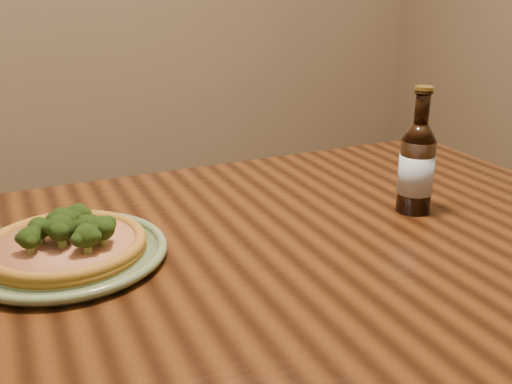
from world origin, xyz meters
name	(u,v)px	position (x,y,z in m)	size (l,w,h in m)	color
table	(168,336)	(0.00, 0.10, 0.66)	(1.60, 0.90, 0.75)	#41210D
plate	(67,253)	(-0.11, 0.21, 0.76)	(0.29, 0.29, 0.02)	#677D56
pizza	(66,242)	(-0.11, 0.21, 0.78)	(0.23, 0.23, 0.06)	#A06F24
beer_bottle	(417,167)	(0.47, 0.16, 0.83)	(0.06, 0.06, 0.22)	black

